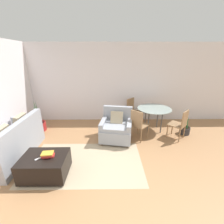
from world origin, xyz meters
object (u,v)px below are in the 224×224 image
(armchair, at_px, (116,128))
(dining_chair_near_left, at_px, (138,123))
(tv_remote_primary, at_px, (39,159))
(dining_chair_far_left, at_px, (132,109))
(dining_table, at_px, (154,111))
(ottoman, at_px, (45,165))
(potted_plant, at_px, (39,125))
(couch, at_px, (12,145))
(potted_plant_small, at_px, (185,129))
(book_stack, at_px, (48,155))
(dining_chair_near_right, at_px, (180,123))

(armchair, height_order, dining_chair_near_left, armchair)
(tv_remote_primary, xyz_separation_m, dining_chair_far_left, (2.18, 2.68, 0.06))
(dining_chair_far_left, bearing_deg, armchair, -117.72)
(dining_table, bearing_deg, armchair, -154.66)
(armchair, height_order, ottoman, armchair)
(armchair, bearing_deg, dining_chair_far_left, 62.28)
(armchair, xyz_separation_m, tv_remote_primary, (-1.56, -1.49, 0.10))
(ottoman, xyz_separation_m, dining_table, (2.71, 2.01, 0.42))
(dining_chair_near_left, bearing_deg, potted_plant, 169.20)
(couch, xyz_separation_m, dining_table, (3.73, 1.40, 0.33))
(armchair, xyz_separation_m, potted_plant_small, (2.16, 0.29, -0.20))
(dining_chair_near_left, bearing_deg, dining_table, 45.00)
(potted_plant_small, bearing_deg, ottoman, -154.74)
(book_stack, relative_size, dining_chair_near_right, 0.27)
(dining_chair_near_left, bearing_deg, dining_chair_far_left, 90.00)
(couch, bearing_deg, dining_chair_far_left, 32.62)
(ottoman, bearing_deg, dining_chair_far_left, 51.11)
(couch, bearing_deg, dining_chair_near_right, 10.40)
(tv_remote_primary, distance_m, dining_chair_near_right, 3.69)
(book_stack, height_order, tv_remote_primary, book_stack)
(armchair, distance_m, potted_plant_small, 2.19)
(dining_chair_far_left, height_order, potted_plant_small, dining_chair_far_left)
(dining_chair_near_left, distance_m, potted_plant_small, 1.62)
(ottoman, distance_m, potted_plant, 2.26)
(dining_chair_far_left, bearing_deg, ottoman, -128.89)
(armchair, distance_m, dining_chair_near_left, 0.64)
(book_stack, height_order, potted_plant, potted_plant)
(couch, bearing_deg, ottoman, -31.20)
(potted_plant, height_order, dining_chair_near_left, potted_plant)
(couch, relative_size, dining_table, 1.66)
(couch, distance_m, armchair, 2.63)
(tv_remote_primary, bearing_deg, dining_chair_far_left, 50.83)
(ottoman, relative_size, book_stack, 3.58)
(couch, xyz_separation_m, book_stack, (1.10, -0.61, 0.16))
(potted_plant_small, bearing_deg, tv_remote_primary, -154.38)
(armchair, distance_m, potted_plant, 2.59)
(armchair, relative_size, dining_chair_near_right, 1.09)
(couch, distance_m, dining_chair_near_left, 3.23)
(couch, relative_size, dining_chair_near_right, 1.96)
(armchair, height_order, potted_plant_small, armchair)
(book_stack, height_order, dining_chair_far_left, dining_chair_far_left)
(book_stack, xyz_separation_m, dining_chair_near_right, (3.22, 1.41, 0.02))
(book_stack, relative_size, tv_remote_primary, 1.93)
(dining_chair_far_left, bearing_deg, potted_plant, -169.09)
(dining_chair_far_left, xyz_separation_m, potted_plant_small, (1.54, -0.89, -0.37))
(potted_plant, bearing_deg, armchair, -12.87)
(armchair, xyz_separation_m, dining_table, (1.22, 0.58, 0.31))
(dining_chair_near_left, bearing_deg, armchair, 177.87)
(couch, relative_size, potted_plant, 1.64)
(tv_remote_primary, height_order, potted_plant, potted_plant)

